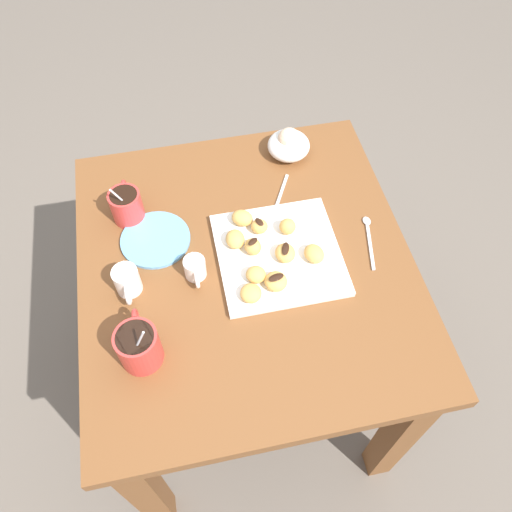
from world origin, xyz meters
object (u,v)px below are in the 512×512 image
beignet_3 (276,281)px  pastry_plate_square (279,256)px  beignet_9 (251,293)px  ice_cream_bowl (289,144)px  beignet_7 (259,226)px  coffee_mug_red_right (126,205)px  dining_table (247,292)px  beignet_5 (314,254)px  beignet_4 (285,253)px  coffee_mug_red_left (139,345)px  saucer_sky_left (155,239)px  beignet_2 (256,275)px  chocolate_sauce_pitcher (195,267)px  beignet_0 (288,226)px  beignet_6 (242,218)px  cream_pitcher_white (127,280)px  beignet_1 (253,247)px  beignet_8 (235,239)px

beignet_3 → pastry_plate_square: bearing=-18.8°
beignet_9 → ice_cream_bowl: bearing=-24.0°
beignet_7 → coffee_mug_red_right: bearing=68.4°
beignet_7 → beignet_9: (-0.18, 0.06, -0.00)m
dining_table → beignet_9: (-0.11, 0.01, 0.18)m
beignet_5 → coffee_mug_red_right: bearing=61.4°
beignet_4 → beignet_9: (-0.09, 0.10, -0.00)m
pastry_plate_square → beignet_4: bearing=-136.8°
coffee_mug_red_left → ice_cream_bowl: (0.53, -0.46, -0.02)m
saucer_sky_left → pastry_plate_square: bearing=-111.2°
coffee_mug_red_left → beignet_2: bearing=-64.4°
chocolate_sauce_pitcher → beignet_5: (-0.02, -0.28, 0.00)m
ice_cream_bowl → beignet_7: bearing=152.0°
beignet_0 → beignet_7: beignet_0 is taller
beignet_5 → beignet_0: bearing=25.4°
coffee_mug_red_left → beignet_0: 0.46m
beignet_6 → dining_table: bearing=173.5°
beignet_9 → cream_pitcher_white: bearing=72.4°
cream_pitcher_white → beignet_7: (0.10, -0.33, -0.01)m
dining_table → beignet_0: 0.22m
ice_cream_bowl → beignet_2: bearing=156.1°
beignet_7 → beignet_4: bearing=-154.5°
ice_cream_bowl → beignet_6: 0.29m
beignet_6 → saucer_sky_left: bearing=90.1°
beignet_1 → beignet_6: 0.09m
beignet_5 → beignet_8: (0.08, 0.18, 0.00)m
dining_table → beignet_2: beignet_2 is taller
coffee_mug_red_right → beignet_3: coffee_mug_red_right is taller
cream_pitcher_white → ice_cream_bowl: size_ratio=0.89×
pastry_plate_square → beignet_7: (0.08, 0.03, 0.02)m
beignet_4 → beignet_6: 0.15m
ice_cream_bowl → beignet_5: bearing=175.6°
ice_cream_bowl → beignet_6: (-0.23, 0.18, -0.00)m
pastry_plate_square → beignet_3: size_ratio=5.53×
chocolate_sauce_pitcher → saucer_sky_left: (0.12, 0.09, -0.03)m
saucer_sky_left → beignet_0: beignet_0 is taller
chocolate_sauce_pitcher → beignet_6: chocolate_sauce_pitcher is taller
cream_pitcher_white → beignet_8: (0.07, -0.27, -0.01)m
saucer_sky_left → beignet_4: (-0.13, -0.30, 0.03)m
pastry_plate_square → ice_cream_bowl: ice_cream_bowl is taller
coffee_mug_red_right → beignet_0: (-0.14, -0.38, -0.01)m
cream_pitcher_white → chocolate_sauce_pitcher: 0.16m
pastry_plate_square → beignet_5: (-0.03, -0.08, 0.02)m
cream_pitcher_white → beignet_9: cream_pitcher_white is taller
cream_pitcher_white → beignet_2: size_ratio=2.21×
cream_pitcher_white → coffee_mug_red_left: bearing=-175.1°
beignet_4 → beignet_5: size_ratio=0.99×
coffee_mug_red_right → beignet_0: 0.41m
beignet_2 → beignet_1: bearing=-6.6°
saucer_sky_left → beignet_7: size_ratio=4.10×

